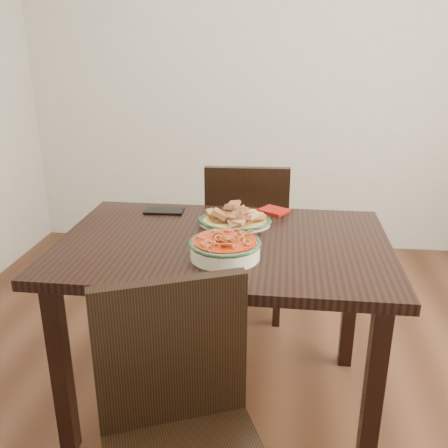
# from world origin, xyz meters

# --- Properties ---
(floor) EXTENTS (3.50, 3.50, 0.00)m
(floor) POSITION_xyz_m (0.00, 0.00, 0.00)
(floor) COLOR #3C2113
(floor) RESTS_ON ground
(wall_back) EXTENTS (3.50, 0.10, 2.60)m
(wall_back) POSITION_xyz_m (0.00, 1.75, 1.30)
(wall_back) COLOR beige
(wall_back) RESTS_ON ground
(dining_table) EXTENTS (1.27, 0.84, 0.75)m
(dining_table) POSITION_xyz_m (-0.10, -0.08, 0.66)
(dining_table) COLOR black
(dining_table) RESTS_ON ground
(chair_far) EXTENTS (0.44, 0.44, 0.89)m
(chair_far) POSITION_xyz_m (-0.07, 0.64, 0.50)
(chair_far) COLOR black
(chair_far) RESTS_ON ground
(chair_near) EXTENTS (0.55, 0.55, 0.89)m
(chair_near) POSITION_xyz_m (-0.12, -0.81, 0.50)
(chair_near) COLOR black
(chair_near) RESTS_ON ground
(fish_plate) EXTENTS (0.30, 0.23, 0.11)m
(fish_plate) POSITION_xyz_m (-0.08, 0.10, 0.79)
(fish_plate) COLOR beige
(fish_plate) RESTS_ON dining_table
(noodle_bowl) EXTENTS (0.26, 0.26, 0.08)m
(noodle_bowl) POSITION_xyz_m (-0.08, -0.24, 0.79)
(noodle_bowl) COLOR white
(noodle_bowl) RESTS_ON dining_table
(smartphone) EXTENTS (0.17, 0.10, 0.01)m
(smartphone) POSITION_xyz_m (-0.41, 0.22, 0.76)
(smartphone) COLOR black
(smartphone) RESTS_ON dining_table
(napkin) EXTENTS (0.15, 0.14, 0.01)m
(napkin) POSITION_xyz_m (0.08, 0.28, 0.76)
(napkin) COLOR maroon
(napkin) RESTS_ON dining_table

